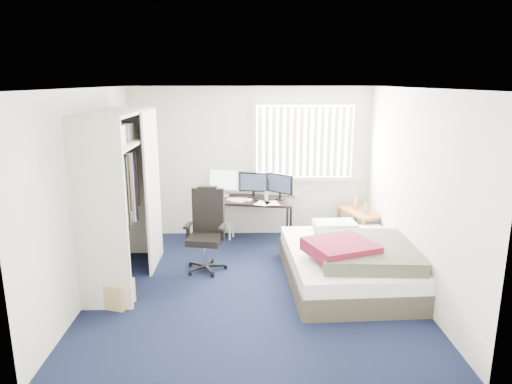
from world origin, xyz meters
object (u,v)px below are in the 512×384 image
at_px(bed, 350,262).
at_px(nightstand, 359,215).
at_px(desk, 250,196).
at_px(office_chair, 207,238).

bearing_deg(bed, nightstand, 71.89).
relative_size(nightstand, bed, 0.41).
height_order(desk, bed, desk).
bearing_deg(desk, office_chair, -117.91).
distance_m(nightstand, bed, 1.58).
height_order(desk, office_chair, desk).
xyz_separation_m(nightstand, bed, (-0.49, -1.49, -0.19)).
bearing_deg(desk, nightstand, -7.13).
bearing_deg(office_chair, bed, -15.90).
height_order(desk, nightstand, desk).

